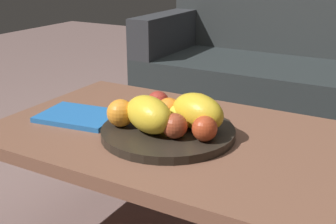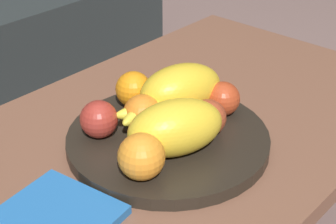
% 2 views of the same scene
% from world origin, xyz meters
% --- Properties ---
extents(coffee_table, '(1.19, 0.69, 0.43)m').
position_xyz_m(coffee_table, '(0.00, 0.00, 0.39)').
color(coffee_table, brown).
rests_on(coffee_table, ground_plane).
extents(couch, '(1.70, 0.70, 0.90)m').
position_xyz_m(couch, '(0.05, 1.24, 0.30)').
color(couch, '#272D2E').
rests_on(couch, ground_plane).
extents(fruit_bowl, '(0.40, 0.40, 0.03)m').
position_xyz_m(fruit_bowl, '(-0.05, -0.04, 0.44)').
color(fruit_bowl, black).
rests_on(fruit_bowl, coffee_table).
extents(melon_large_front, '(0.21, 0.17, 0.10)m').
position_xyz_m(melon_large_front, '(-0.08, -0.09, 0.51)').
color(melon_large_front, yellow).
rests_on(melon_large_front, fruit_bowl).
extents(melon_smaller_beside, '(0.20, 0.16, 0.11)m').
position_xyz_m(melon_smaller_beside, '(0.03, -0.00, 0.51)').
color(melon_smaller_beside, yellow).
rests_on(melon_smaller_beside, fruit_bowl).
extents(orange_front, '(0.08, 0.08, 0.08)m').
position_xyz_m(orange_front, '(-0.01, 0.09, 0.49)').
color(orange_front, orange).
rests_on(orange_front, fruit_bowl).
extents(orange_left, '(0.08, 0.08, 0.08)m').
position_xyz_m(orange_left, '(-0.07, 0.01, 0.49)').
color(orange_left, orange).
rests_on(orange_left, fruit_bowl).
extents(orange_right, '(0.08, 0.08, 0.08)m').
position_xyz_m(orange_right, '(-0.18, -0.09, 0.50)').
color(orange_right, orange).
rests_on(orange_right, fruit_bowl).
extents(apple_front, '(0.07, 0.07, 0.07)m').
position_xyz_m(apple_front, '(0.01, -0.09, 0.49)').
color(apple_front, '#A74326').
rests_on(apple_front, fruit_bowl).
extents(apple_left, '(0.07, 0.07, 0.07)m').
position_xyz_m(apple_left, '(-0.14, 0.06, 0.49)').
color(apple_left, '#A93228').
rests_on(apple_left, fruit_bowl).
extents(apple_right, '(0.07, 0.07, 0.07)m').
position_xyz_m(apple_right, '(0.09, -0.07, 0.49)').
color(apple_right, '#B8401F').
rests_on(apple_right, fruit_bowl).
extents(banana_bunch, '(0.17, 0.14, 0.06)m').
position_xyz_m(banana_bunch, '(-0.04, 0.00, 0.49)').
color(banana_bunch, gold).
rests_on(banana_bunch, fruit_bowl).
extents(magazine, '(0.27, 0.21, 0.02)m').
position_xyz_m(magazine, '(-0.37, -0.05, 0.44)').
color(magazine, blue).
rests_on(magazine, coffee_table).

